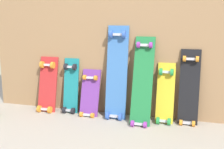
{
  "coord_description": "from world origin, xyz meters",
  "views": [
    {
      "loc": [
        0.75,
        -2.71,
        1.02
      ],
      "look_at": [
        0.0,
        -0.07,
        0.44
      ],
      "focal_mm": 45.75,
      "sensor_mm": 36.0,
      "label": 1
    }
  ],
  "objects_px": {
    "skateboard_red": "(47,87)",
    "skateboard_black": "(189,91)",
    "skateboard_teal": "(71,88)",
    "skateboard_purple": "(90,96)",
    "skateboard_green": "(142,84)",
    "skateboard_blue": "(117,76)",
    "skateboard_yellow": "(165,96)"
  },
  "relations": [
    {
      "from": "skateboard_red",
      "to": "skateboard_purple",
      "type": "distance_m",
      "value": 0.49
    },
    {
      "from": "skateboard_red",
      "to": "skateboard_black",
      "type": "relative_size",
      "value": 0.83
    },
    {
      "from": "skateboard_purple",
      "to": "skateboard_black",
      "type": "height_order",
      "value": "skateboard_black"
    },
    {
      "from": "skateboard_purple",
      "to": "skateboard_blue",
      "type": "xyz_separation_m",
      "value": [
        0.28,
        0.01,
        0.23
      ]
    },
    {
      "from": "skateboard_red",
      "to": "skateboard_purple",
      "type": "height_order",
      "value": "skateboard_red"
    },
    {
      "from": "skateboard_red",
      "to": "skateboard_blue",
      "type": "bearing_deg",
      "value": 0.03
    },
    {
      "from": "skateboard_yellow",
      "to": "skateboard_black",
      "type": "relative_size",
      "value": 0.82
    },
    {
      "from": "skateboard_green",
      "to": "skateboard_yellow",
      "type": "distance_m",
      "value": 0.25
    },
    {
      "from": "skateboard_teal",
      "to": "skateboard_yellow",
      "type": "bearing_deg",
      "value": -1.32
    },
    {
      "from": "skateboard_green",
      "to": "skateboard_black",
      "type": "height_order",
      "value": "skateboard_green"
    },
    {
      "from": "skateboard_purple",
      "to": "skateboard_yellow",
      "type": "bearing_deg",
      "value": 0.45
    },
    {
      "from": "skateboard_yellow",
      "to": "skateboard_black",
      "type": "distance_m",
      "value": 0.23
    },
    {
      "from": "skateboard_blue",
      "to": "skateboard_yellow",
      "type": "height_order",
      "value": "skateboard_blue"
    },
    {
      "from": "skateboard_purple",
      "to": "skateboard_yellow",
      "type": "relative_size",
      "value": 0.85
    },
    {
      "from": "skateboard_teal",
      "to": "skateboard_black",
      "type": "bearing_deg",
      "value": -0.08
    },
    {
      "from": "skateboard_teal",
      "to": "skateboard_black",
      "type": "distance_m",
      "value": 1.21
    },
    {
      "from": "skateboard_blue",
      "to": "skateboard_green",
      "type": "relative_size",
      "value": 1.1
    },
    {
      "from": "skateboard_blue",
      "to": "skateboard_red",
      "type": "bearing_deg",
      "value": -179.97
    },
    {
      "from": "skateboard_black",
      "to": "skateboard_red",
      "type": "bearing_deg",
      "value": -179.19
    },
    {
      "from": "skateboard_red",
      "to": "skateboard_black",
      "type": "distance_m",
      "value": 1.47
    },
    {
      "from": "skateboard_teal",
      "to": "skateboard_purple",
      "type": "distance_m",
      "value": 0.23
    },
    {
      "from": "skateboard_green",
      "to": "skateboard_yellow",
      "type": "height_order",
      "value": "skateboard_green"
    },
    {
      "from": "skateboard_red",
      "to": "skateboard_blue",
      "type": "relative_size",
      "value": 0.66
    },
    {
      "from": "skateboard_yellow",
      "to": "skateboard_red",
      "type": "bearing_deg",
      "value": 179.98
    },
    {
      "from": "skateboard_green",
      "to": "skateboard_teal",
      "type": "bearing_deg",
      "value": 173.74
    },
    {
      "from": "skateboard_blue",
      "to": "skateboard_green",
      "type": "distance_m",
      "value": 0.28
    },
    {
      "from": "skateboard_red",
      "to": "skateboard_green",
      "type": "relative_size",
      "value": 0.72
    },
    {
      "from": "skateboard_blue",
      "to": "skateboard_black",
      "type": "height_order",
      "value": "skateboard_blue"
    },
    {
      "from": "skateboard_green",
      "to": "skateboard_black",
      "type": "bearing_deg",
      "value": 10.99
    },
    {
      "from": "skateboard_red",
      "to": "skateboard_green",
      "type": "height_order",
      "value": "skateboard_green"
    },
    {
      "from": "skateboard_green",
      "to": "skateboard_blue",
      "type": "bearing_deg",
      "value": 166.78
    },
    {
      "from": "skateboard_purple",
      "to": "skateboard_blue",
      "type": "distance_m",
      "value": 0.37
    }
  ]
}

